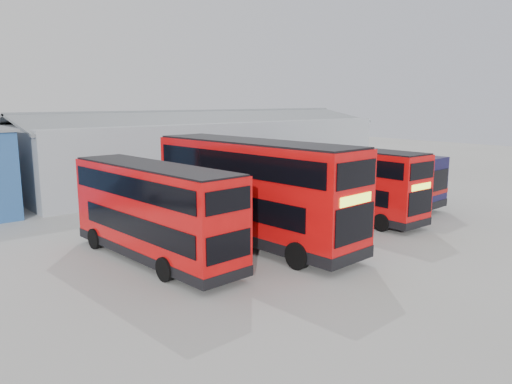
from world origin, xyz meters
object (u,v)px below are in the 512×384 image
double_decker_right (348,183)px  single_decker_blue (350,176)px  maintenance_shed (201,149)px  double_decker_centre (254,193)px  double_decker_left (154,213)px

double_decker_right → single_decker_blue: size_ratio=0.76×
maintenance_shed → double_decker_centre: bearing=-116.6°
maintenance_shed → single_decker_blue: 14.31m
single_decker_blue → double_decker_left: bearing=6.8°
double_decker_left → single_decker_blue: double_decker_left is taller
double_decker_left → single_decker_blue: (16.38, 3.06, -0.37)m
double_decker_centre → double_decker_right: bearing=1.3°
maintenance_shed → double_decker_right: bearing=-94.6°
double_decker_centre → double_decker_right: double_decker_centre is taller
maintenance_shed → double_decker_left: size_ratio=3.12×
single_decker_blue → maintenance_shed: bearing=-83.2°
double_decker_centre → maintenance_shed: bearing=60.0°
double_decker_left → maintenance_shed: bearing=-132.4°
double_decker_right → single_decker_blue: double_decker_right is taller
maintenance_shed → double_decker_right: size_ratio=3.19×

